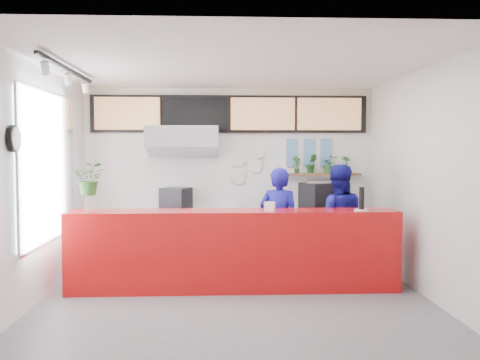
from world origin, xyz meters
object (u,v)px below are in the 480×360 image
(staff_right, at_px, (338,221))
(panini_oven, at_px, (176,199))
(service_counter, at_px, (234,250))
(staff_center, at_px, (279,224))
(espresso_machine, at_px, (324,196))
(pepper_mill, at_px, (362,198))

(staff_right, bearing_deg, panini_oven, -15.60)
(service_counter, bearing_deg, staff_center, 37.95)
(staff_center, relative_size, staff_right, 0.98)
(staff_center, xyz_separation_m, staff_right, (0.90, 0.11, 0.02))
(service_counter, bearing_deg, espresso_machine, 48.08)
(staff_center, bearing_deg, espresso_machine, -104.16)
(panini_oven, bearing_deg, staff_right, -1.32)
(service_counter, bearing_deg, pepper_mill, -2.71)
(espresso_machine, bearing_deg, pepper_mill, -109.64)
(staff_center, height_order, staff_right, staff_right)
(panini_oven, xyz_separation_m, staff_right, (2.51, -1.15, -0.24))
(staff_right, bearing_deg, pepper_mill, 111.49)
(staff_center, bearing_deg, pepper_mill, 171.54)
(panini_oven, bearing_deg, staff_center, -14.62)
(panini_oven, distance_m, staff_center, 2.06)
(staff_right, xyz_separation_m, pepper_mill, (0.16, -0.73, 0.41))
(service_counter, xyz_separation_m, staff_right, (1.59, 0.65, 0.31))
(service_counter, relative_size, staff_right, 2.63)
(espresso_machine, relative_size, staff_center, 0.43)
(panini_oven, relative_size, staff_center, 0.26)
(espresso_machine, distance_m, staff_center, 1.59)
(espresso_machine, distance_m, staff_right, 1.19)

